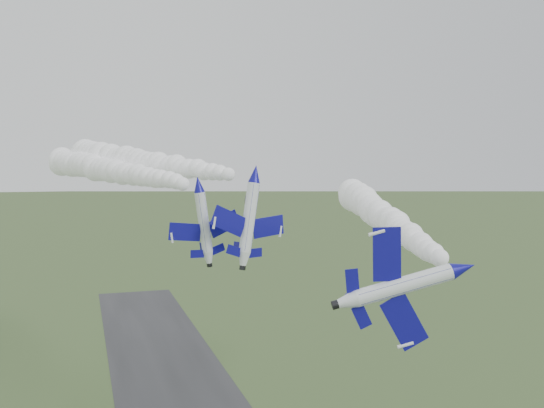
{
  "coord_description": "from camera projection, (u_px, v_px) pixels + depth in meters",
  "views": [
    {
      "loc": [
        -17.16,
        -53.65,
        44.49
      ],
      "look_at": [
        4.99,
        16.28,
        39.67
      ],
      "focal_mm": 40.0,
      "sensor_mm": 36.0,
      "label": 1
    }
  ],
  "objects": [
    {
      "name": "jet_pair_right",
      "position": [
        256.0,
        174.0,
        75.71
      ],
      "size": [
        11.01,
        12.85,
        3.6
      ],
      "rotation": [
        0.0,
        0.17,
        0.36
      ],
      "color": "white"
    },
    {
      "name": "jet_lead",
      "position": [
        464.0,
        268.0,
        53.83
      ],
      "size": [
        5.96,
        13.32,
        10.71
      ],
      "rotation": [
        0.0,
        1.31,
        -0.23
      ],
      "color": "white"
    },
    {
      "name": "smoke_trail_jet_lead",
      "position": [
        382.0,
        216.0,
        87.34
      ],
      "size": [
        19.13,
        60.45,
        5.33
      ],
      "primitive_type": null,
      "rotation": [
        0.0,
        0.0,
        -0.23
      ],
      "color": "white"
    },
    {
      "name": "smoke_trail_jet_pair_left",
      "position": [
        107.0,
        170.0,
        105.03
      ],
      "size": [
        20.94,
        67.72,
        5.47
      ],
      "primitive_type": null,
      "rotation": [
        0.0,
        0.0,
        0.23
      ],
      "color": "white"
    },
    {
      "name": "jet_pair_left",
      "position": [
        199.0,
        184.0,
        74.43
      ],
      "size": [
        9.65,
        11.41,
        2.99
      ],
      "rotation": [
        0.0,
        -0.14,
        0.23
      ],
      "color": "white"
    },
    {
      "name": "smoke_trail_jet_pair_right",
      "position": [
        139.0,
        161.0,
        103.35
      ],
      "size": [
        27.43,
        60.95,
        5.54
      ],
      "primitive_type": null,
      "rotation": [
        0.0,
        0.0,
        0.36
      ],
      "color": "white"
    }
  ]
}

